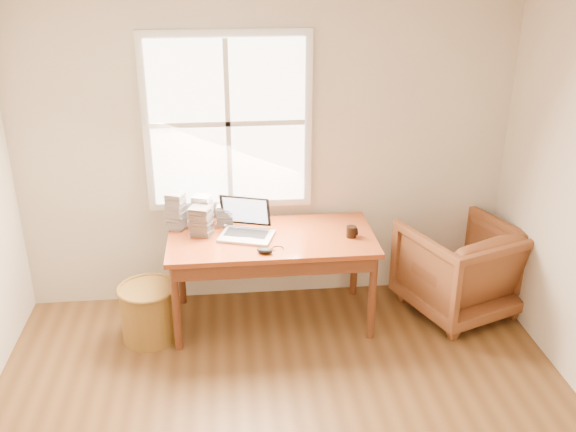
% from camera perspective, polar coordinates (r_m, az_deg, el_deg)
% --- Properties ---
extents(room_shell, '(4.04, 4.54, 2.64)m').
position_cam_1_polar(room_shell, '(3.26, 0.33, -4.95)').
color(room_shell, brown).
rests_on(room_shell, ground).
extents(desk, '(1.60, 0.80, 0.04)m').
position_cam_1_polar(desk, '(4.98, -1.48, -2.01)').
color(desk, brown).
rests_on(desk, room_shell).
extents(armchair, '(1.07, 1.08, 0.77)m').
position_cam_1_polar(armchair, '(5.47, 15.03, -4.50)').
color(armchair, brown).
rests_on(armchair, room_shell).
extents(wicker_stool, '(0.55, 0.55, 0.43)m').
position_cam_1_polar(wicker_stool, '(5.11, -12.22, -8.42)').
color(wicker_stool, brown).
rests_on(wicker_stool, room_shell).
extents(laptop, '(0.51, 0.52, 0.30)m').
position_cam_1_polar(laptop, '(4.90, -3.74, -0.33)').
color(laptop, '#B5B7BD').
rests_on(laptop, desk).
extents(mouse, '(0.14, 0.11, 0.04)m').
position_cam_1_polar(mouse, '(4.71, -2.08, -3.09)').
color(mouse, black).
rests_on(mouse, desk).
extents(coffee_mug, '(0.08, 0.08, 0.09)m').
position_cam_1_polar(coffee_mug, '(4.97, 5.65, -1.40)').
color(coffee_mug, black).
rests_on(coffee_mug, desk).
extents(cd_stack_a, '(0.17, 0.17, 0.27)m').
position_cam_1_polar(cd_stack_a, '(5.11, -7.59, 0.35)').
color(cd_stack_a, silver).
rests_on(cd_stack_a, desk).
extents(cd_stack_b, '(0.18, 0.17, 0.23)m').
position_cam_1_polar(cd_stack_b, '(5.01, -7.74, -0.39)').
color(cd_stack_b, '#28282D').
rests_on(cd_stack_b, desk).
extents(cd_stack_c, '(0.17, 0.16, 0.30)m').
position_cam_1_polar(cd_stack_c, '(5.12, -9.92, 0.41)').
color(cd_stack_c, '#AAA8B6').
rests_on(cd_stack_c, desk).
extents(cd_stack_d, '(0.14, 0.13, 0.16)m').
position_cam_1_polar(cd_stack_d, '(5.19, -5.58, 0.16)').
color(cd_stack_d, '#B0B3BB').
rests_on(cd_stack_d, desk).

